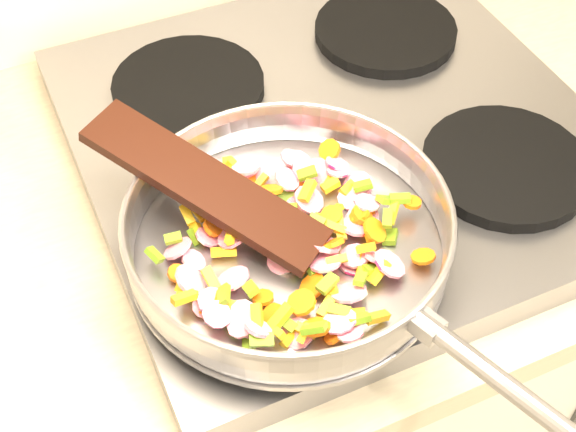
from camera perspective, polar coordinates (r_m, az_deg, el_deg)
name	(u,v)px	position (r m, az deg, el deg)	size (l,w,h in m)	color
cooktop	(338,141)	(0.98, 3.58, 5.34)	(0.60, 0.60, 0.04)	#939399
grate_fl	(279,245)	(0.83, -0.63, -2.05)	(0.19, 0.19, 0.02)	black
grate_fr	(505,166)	(0.94, 15.21, 3.47)	(0.19, 0.19, 0.02)	black
grate_bl	(188,86)	(1.02, -7.10, 9.16)	(0.19, 0.19, 0.02)	black
grate_br	(386,31)	(1.11, 6.95, 12.95)	(0.19, 0.19, 0.02)	black
saute_pan	(289,231)	(0.79, 0.11, -1.05)	(0.37, 0.52, 0.06)	#9E9EA5
vegetable_heap	(291,239)	(0.80, 0.23, -1.63)	(0.28, 0.28, 0.05)	#D61457
wooden_spatula	(205,185)	(0.81, -5.93, 2.21)	(0.27, 0.06, 0.01)	black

